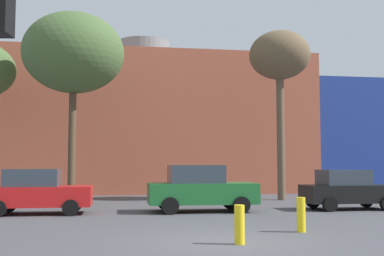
% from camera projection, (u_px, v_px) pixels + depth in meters
% --- Properties ---
extents(ground_plane, '(200.00, 200.00, 0.00)m').
position_uv_depth(ground_plane, '(225.00, 242.00, 11.48)').
color(ground_plane, '#47474C').
extents(building_backdrop, '(38.34, 13.65, 11.26)m').
position_uv_depth(building_backdrop, '(143.00, 131.00, 36.43)').
color(building_backdrop, '#B2563D').
rests_on(building_backdrop, ground_plane).
extents(parked_car_1, '(3.91, 1.92, 1.69)m').
position_uv_depth(parked_car_1, '(37.00, 192.00, 18.04)').
color(parked_car_1, red).
rests_on(parked_car_1, ground_plane).
extents(parked_car_2, '(4.25, 2.09, 1.84)m').
position_uv_depth(parked_car_2, '(200.00, 188.00, 19.00)').
color(parked_car_2, '#1E662D').
rests_on(parked_car_2, ground_plane).
extents(parked_car_3, '(3.80, 1.87, 1.65)m').
position_uv_depth(parked_car_3, '(347.00, 190.00, 19.94)').
color(parked_car_3, black).
rests_on(parked_car_3, ground_plane).
extents(bare_tree_1, '(3.28, 3.28, 9.09)m').
position_uv_depth(bare_tree_1, '(280.00, 58.00, 25.90)').
color(bare_tree_1, brown).
rests_on(bare_tree_1, ground_plane).
extents(bare_tree_2, '(5.04, 5.04, 9.46)m').
position_uv_depth(bare_tree_2, '(74.00, 54.00, 24.02)').
color(bare_tree_2, brown).
rests_on(bare_tree_2, ground_plane).
extents(bollard_yellow_0, '(0.24, 0.24, 0.91)m').
position_uv_depth(bollard_yellow_0, '(239.00, 225.00, 11.19)').
color(bollard_yellow_0, yellow).
rests_on(bollard_yellow_0, ground_plane).
extents(bollard_yellow_1, '(0.24, 0.24, 0.95)m').
position_uv_depth(bollard_yellow_1, '(301.00, 215.00, 13.22)').
color(bollard_yellow_1, yellow).
rests_on(bollard_yellow_1, ground_plane).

